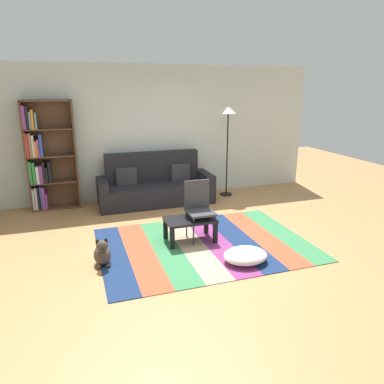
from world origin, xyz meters
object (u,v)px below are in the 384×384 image
(couch, at_px, (155,186))
(standing_lamp, at_px, (228,122))
(folding_chair, at_px, (199,205))
(coffee_table, at_px, (190,223))
(pouf, at_px, (245,255))
(bookshelf, at_px, (45,159))
(tv_remote, at_px, (192,216))
(dog, at_px, (102,253))

(couch, xyz_separation_m, standing_lamp, (1.58, 0.04, 1.23))
(couch, bearing_deg, folding_chair, -83.03)
(folding_chair, bearing_deg, coffee_table, -109.73)
(couch, height_order, folding_chair, couch)
(pouf, relative_size, standing_lamp, 0.32)
(bookshelf, height_order, tv_remote, bookshelf)
(folding_chair, bearing_deg, couch, 138.19)
(folding_chair, bearing_deg, standing_lamp, 97.09)
(pouf, bearing_deg, folding_chair, 107.43)
(coffee_table, relative_size, tv_remote, 4.98)
(bookshelf, height_order, dog, bookshelf)
(dog, relative_size, folding_chair, 0.44)
(standing_lamp, relative_size, tv_remote, 12.49)
(bookshelf, relative_size, coffee_table, 2.73)
(pouf, bearing_deg, bookshelf, 128.62)
(coffee_table, height_order, pouf, coffee_table)
(couch, xyz_separation_m, coffee_table, (0.07, -2.03, -0.04))
(couch, xyz_separation_m, folding_chair, (0.24, -1.94, 0.20))
(dog, bearing_deg, coffee_table, 14.73)
(dog, bearing_deg, tv_remote, 16.56)
(couch, distance_m, coffee_table, 2.03)
(pouf, bearing_deg, dog, 163.26)
(standing_lamp, bearing_deg, pouf, -109.10)
(coffee_table, relative_size, folding_chair, 0.83)
(coffee_table, bearing_deg, pouf, -61.68)
(pouf, height_order, folding_chair, folding_chair)
(pouf, xyz_separation_m, folding_chair, (-0.31, 0.99, 0.43))
(bookshelf, height_order, pouf, bookshelf)
(bookshelf, xyz_separation_m, folding_chair, (2.25, -2.22, -0.44))
(bookshelf, bearing_deg, tv_remote, -46.47)
(pouf, bearing_deg, coffee_table, 118.32)
(couch, distance_m, bookshelf, 2.14)
(coffee_table, height_order, standing_lamp, standing_lamp)
(tv_remote, bearing_deg, bookshelf, 136.40)
(coffee_table, xyz_separation_m, pouf, (0.48, -0.90, -0.20))
(coffee_table, relative_size, pouf, 1.25)
(couch, distance_m, pouf, 2.99)
(bookshelf, distance_m, folding_chair, 3.19)
(standing_lamp, relative_size, folding_chair, 2.08)
(bookshelf, height_order, coffee_table, bookshelf)
(tv_remote, bearing_deg, couch, 96.42)
(coffee_table, bearing_deg, dog, -165.27)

